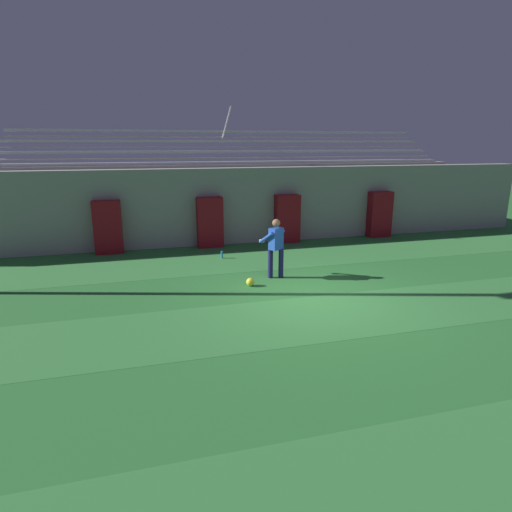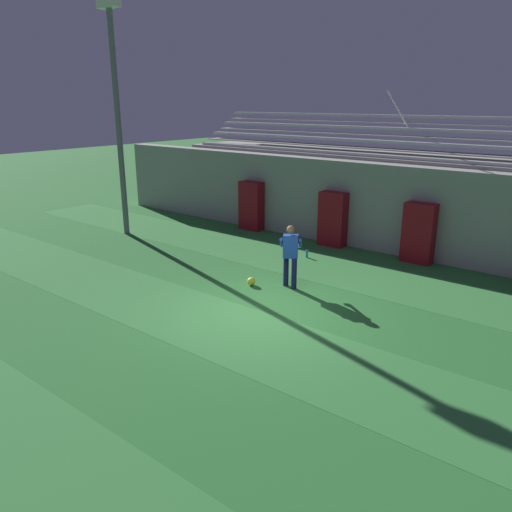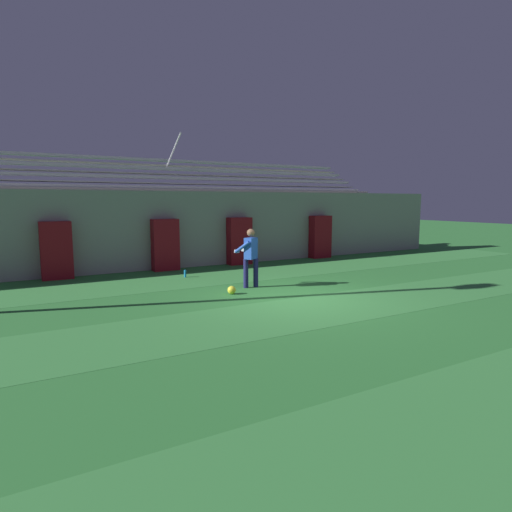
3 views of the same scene
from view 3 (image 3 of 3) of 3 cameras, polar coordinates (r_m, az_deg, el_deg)
name	(u,v)px [view 3 (image 3 of 3)]	position (r m, az deg, el deg)	size (l,w,h in m)	color
ground_plane	(296,299)	(10.87, 5.41, -5.68)	(80.00, 80.00, 0.00)	#2D7533
turf_stripe_mid	(325,308)	(9.99, 9.15, -6.89)	(28.00, 2.43, 0.01)	#38843D
turf_stripe_far	(231,276)	(14.03, -3.39, -2.68)	(28.00, 2.43, 0.01)	#38843D
back_wall	(198,229)	(16.37, -7.72, 3.63)	(24.00, 0.60, 2.80)	#999691
padding_pillar_gate_left	(165,245)	(15.40, -12.00, 1.46)	(0.92, 0.44, 1.81)	maroon
padding_pillar_gate_right	(239,241)	(16.53, -2.23, 2.01)	(0.92, 0.44, 1.81)	maroon
padding_pillar_far_left	(56,251)	(14.73, -25.08, 0.67)	(0.92, 0.44, 1.81)	maroon
padding_pillar_far_right	(320,237)	(18.65, 8.55, 2.55)	(0.92, 0.44, 1.81)	maroon
bleacher_stand	(180,224)	(18.23, -10.07, 4.27)	(18.00, 3.35, 5.03)	#999691
goalkeeper	(250,254)	(12.06, -0.77, 0.25)	(0.74, 0.71, 1.67)	#19194C
soccer_ball	(232,290)	(11.33, -3.26, -4.56)	(0.22, 0.22, 0.22)	yellow
water_bottle	(185,274)	(13.96, -9.43, -2.33)	(0.07, 0.07, 0.24)	#1E8CD8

